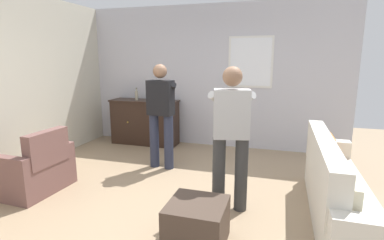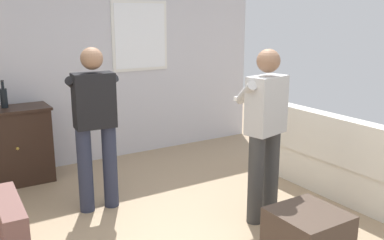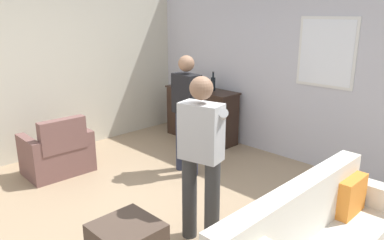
% 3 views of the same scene
% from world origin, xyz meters
% --- Properties ---
extents(ground, '(10.40, 10.40, 0.00)m').
position_xyz_m(ground, '(0.00, 0.00, 0.00)').
color(ground, '#9E8466').
extents(wall_back_with_window, '(5.20, 0.15, 2.80)m').
position_xyz_m(wall_back_with_window, '(0.02, 2.66, 1.41)').
color(wall_back_with_window, silver).
rests_on(wall_back_with_window, ground).
extents(couch, '(0.57, 2.38, 0.93)m').
position_xyz_m(couch, '(1.96, 0.08, 0.35)').
color(couch, silver).
rests_on(couch, ground).
extents(armchair, '(0.68, 0.90, 0.85)m').
position_xyz_m(armchair, '(-1.76, -0.24, 0.29)').
color(armchair, brown).
rests_on(armchair, ground).
extents(sideboard_cabinet, '(1.41, 0.49, 0.92)m').
position_xyz_m(sideboard_cabinet, '(-1.37, 2.30, 0.46)').
color(sideboard_cabinet, black).
rests_on(sideboard_cabinet, ground).
extents(bottle_wine_green, '(0.06, 0.06, 0.25)m').
position_xyz_m(bottle_wine_green, '(-1.52, 2.25, 1.03)').
color(bottle_wine_green, gray).
rests_on(bottle_wine_green, sideboard_cabinet).
extents(bottle_liquor_amber, '(0.08, 0.08, 0.33)m').
position_xyz_m(bottle_liquor_amber, '(-1.15, 2.35, 1.05)').
color(bottle_liquor_amber, black).
rests_on(bottle_liquor_amber, sideboard_cabinet).
extents(ottoman, '(0.55, 0.55, 0.42)m').
position_xyz_m(ottoman, '(0.63, -0.75, 0.21)').
color(ottoman, '#47382D').
rests_on(ottoman, ground).
extents(person_standing_left, '(0.56, 0.49, 1.68)m').
position_xyz_m(person_standing_left, '(-0.50, 1.10, 0.94)').
color(person_standing_left, '#282D42').
rests_on(person_standing_left, ground).
extents(person_standing_right, '(0.54, 0.51, 1.68)m').
position_xyz_m(person_standing_right, '(0.81, 0.03, 0.94)').
color(person_standing_right, '#383838').
rests_on(person_standing_right, ground).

